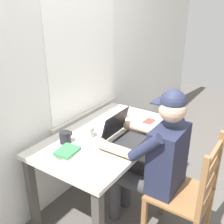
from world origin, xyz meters
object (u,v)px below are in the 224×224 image
object	(u,v)px
seated_person	(154,157)
coffee_mug_dark	(65,137)
landscape_photo_print	(149,121)
coffee_mug_spare	(88,132)
desk	(108,144)
coffee_mug_white	(122,113)
computer_mouse	(147,131)
wooden_chair	(187,194)
book_stack_main	(68,152)
laptop	(124,135)

from	to	relation	value
seated_person	coffee_mug_dark	world-z (taller)	seated_person
landscape_photo_print	coffee_mug_spare	bearing A→B (deg)	153.08
coffee_mug_spare	desk	bearing A→B (deg)	-40.45
desk	coffee_mug_white	xyz separation A→B (m)	(0.36, 0.08, 0.15)
computer_mouse	landscape_photo_print	distance (m)	0.23
coffee_mug_dark	wooden_chair	bearing A→B (deg)	-74.11
seated_person	computer_mouse	xyz separation A→B (m)	(0.24, 0.19, 0.06)
seated_person	coffee_mug_spare	bearing A→B (deg)	99.33
landscape_photo_print	book_stack_main	bearing A→B (deg)	165.34
wooden_chair	computer_mouse	xyz separation A→B (m)	(0.24, 0.47, 0.28)
coffee_mug_dark	book_stack_main	bearing A→B (deg)	-131.35
seated_person	computer_mouse	distance (m)	0.31
wooden_chair	computer_mouse	world-z (taller)	wooden_chair
coffee_mug_dark	coffee_mug_spare	bearing A→B (deg)	-28.55
coffee_mug_white	coffee_mug_spare	distance (m)	0.48
coffee_mug_white	coffee_mug_dark	distance (m)	0.67
coffee_mug_spare	wooden_chair	bearing A→B (deg)	-83.76
computer_mouse	coffee_mug_dark	xyz separation A→B (m)	(-0.51, 0.46, 0.03)
desk	laptop	xyz separation A→B (m)	(-0.02, -0.17, 0.15)
computer_mouse	coffee_mug_spare	distance (m)	0.50
laptop	computer_mouse	bearing A→B (deg)	-20.93
desk	coffee_mug_white	bearing A→B (deg)	12.64
wooden_chair	book_stack_main	xyz separation A→B (m)	(-0.40, 0.78, 0.29)
laptop	desk	bearing A→B (deg)	83.18
seated_person	coffee_mug_white	world-z (taller)	seated_person
landscape_photo_print	coffee_mug_dark	bearing A→B (deg)	152.75
wooden_chair	laptop	xyz separation A→B (m)	(0.01, 0.56, 0.32)
computer_mouse	coffee_mug_spare	bearing A→B (deg)	132.27
coffee_mug_dark	book_stack_main	distance (m)	0.20
coffee_mug_white	seated_person	bearing A→B (deg)	-126.38
coffee_mug_dark	landscape_photo_print	size ratio (longest dim) A/B	0.96
coffee_mug_spare	landscape_photo_print	xyz separation A→B (m)	(0.55, -0.28, -0.04)
computer_mouse	coffee_mug_dark	size ratio (longest dim) A/B	0.80
coffee_mug_dark	book_stack_main	xyz separation A→B (m)	(-0.13, -0.15, -0.02)
computer_mouse	desk	bearing A→B (deg)	128.69
laptop	computer_mouse	world-z (taller)	laptop
computer_mouse	coffee_mug_dark	distance (m)	0.68
coffee_mug_dark	coffee_mug_spare	world-z (taller)	coffee_mug_dark
wooden_chair	landscape_photo_print	size ratio (longest dim) A/B	7.11
desk	wooden_chair	world-z (taller)	wooden_chair
wooden_chair	laptop	size ratio (longest dim) A/B	2.80
coffee_mug_white	book_stack_main	world-z (taller)	coffee_mug_white
landscape_photo_print	desk	bearing A→B (deg)	157.78
computer_mouse	coffee_mug_spare	xyz separation A→B (m)	(-0.33, 0.37, 0.03)
desk	coffee_mug_white	world-z (taller)	coffee_mug_white
coffee_mug_white	book_stack_main	bearing A→B (deg)	-177.94
wooden_chair	coffee_mug_dark	xyz separation A→B (m)	(-0.27, 0.93, 0.31)
laptop	book_stack_main	bearing A→B (deg)	151.29
wooden_chair	book_stack_main	distance (m)	0.92
wooden_chair	seated_person	bearing A→B (deg)	90.00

